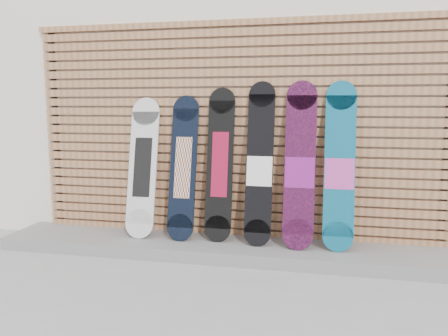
{
  "coord_description": "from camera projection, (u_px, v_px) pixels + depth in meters",
  "views": [
    {
      "loc": [
        0.66,
        -3.4,
        1.45
      ],
      "look_at": [
        -0.2,
        0.75,
        0.85
      ],
      "focal_mm": 35.0,
      "sensor_mm": 36.0,
      "label": 1
    }
  ],
  "objects": [
    {
      "name": "snowboard_0",
      "position": [
        143.0,
        167.0,
        4.48
      ],
      "size": [
        0.3,
        0.34,
        1.42
      ],
      "color": "silver",
      "rests_on": "concrete_step"
    },
    {
      "name": "ground",
      "position": [
        230.0,
        282.0,
        3.63
      ],
      "size": [
        80.0,
        80.0,
        0.0
      ],
      "primitive_type": "plane",
      "color": "#9C9C9E",
      "rests_on": "ground"
    },
    {
      "name": "snowboard_5",
      "position": [
        340.0,
        167.0,
        4.07
      ],
      "size": [
        0.28,
        0.36,
        1.57
      ],
      "color": "#0D5D7E",
      "rests_on": "concrete_step"
    },
    {
      "name": "snowboard_1",
      "position": [
        183.0,
        168.0,
        4.39
      ],
      "size": [
        0.27,
        0.34,
        1.44
      ],
      "color": "black",
      "rests_on": "concrete_step"
    },
    {
      "name": "slat_wall",
      "position": [
        234.0,
        130.0,
        4.44
      ],
      "size": [
        4.26,
        0.08,
        2.29
      ],
      "color": "#A36A44",
      "rests_on": "ground"
    },
    {
      "name": "building",
      "position": [
        306.0,
        83.0,
        6.67
      ],
      "size": [
        12.0,
        5.0,
        3.6
      ],
      "primitive_type": "cube",
      "color": "white",
      "rests_on": "ground"
    },
    {
      "name": "concrete_step",
      "position": [
        228.0,
        248.0,
        4.32
      ],
      "size": [
        4.6,
        0.7,
        0.12
      ],
      "primitive_type": "cube",
      "color": "gray",
      "rests_on": "ground"
    },
    {
      "name": "snowboard_4",
      "position": [
        300.0,
        165.0,
        4.13
      ],
      "size": [
        0.29,
        0.38,
        1.58
      ],
      "color": "black",
      "rests_on": "concrete_step"
    },
    {
      "name": "snowboard_2",
      "position": [
        220.0,
        164.0,
        4.34
      ],
      "size": [
        0.27,
        0.29,
        1.52
      ],
      "color": "black",
      "rests_on": "concrete_step"
    },
    {
      "name": "snowboard_3",
      "position": [
        260.0,
        164.0,
        4.22
      ],
      "size": [
        0.26,
        0.35,
        1.58
      ],
      "color": "black",
      "rests_on": "concrete_step"
    }
  ]
}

